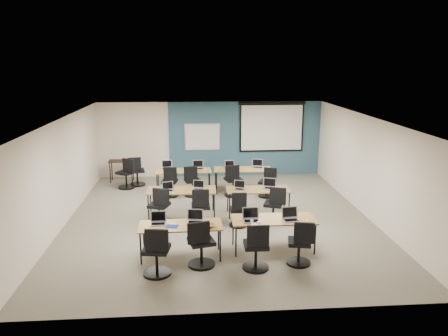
{
  "coord_description": "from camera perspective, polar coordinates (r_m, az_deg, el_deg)",
  "views": [
    {
      "loc": [
        -0.71,
        -11.03,
        4.14
      ],
      "look_at": [
        0.17,
        0.4,
        1.29
      ],
      "focal_mm": 35.0,
      "sensor_mm": 36.0,
      "label": 1
    }
  ],
  "objects": [
    {
      "name": "training_table_back_left",
      "position": [
        13.92,
        -5.33,
        -0.49
      ],
      "size": [
        1.76,
        0.73,
        0.73
      ],
      "rotation": [
        0.0,
        0.0,
        0.04
      ],
      "color": "brown",
      "rests_on": "floor"
    },
    {
      "name": "floor",
      "position": [
        11.8,
        -0.67,
        -6.59
      ],
      "size": [
        8.0,
        9.0,
        0.02
      ],
      "primitive_type": "cube",
      "color": "#6B6354",
      "rests_on": "ground"
    },
    {
      "name": "mouse_6",
      "position": [
        11.76,
        2.55,
        -2.87
      ],
      "size": [
        0.08,
        0.1,
        0.03
      ],
      "primitive_type": "ellipsoid",
      "rotation": [
        0.0,
        0.0,
        -0.29
      ],
      "color": "white",
      "rests_on": "training_table_mid_right"
    },
    {
      "name": "mouse_5",
      "position": [
        11.7,
        -2.82,
        -2.96
      ],
      "size": [
        0.07,
        0.1,
        0.03
      ],
      "primitive_type": "ellipsoid",
      "rotation": [
        0.0,
        0.0,
        -0.25
      ],
      "color": "white",
      "rests_on": "training_table_mid_left"
    },
    {
      "name": "training_table_back_right",
      "position": [
        14.05,
        2.44,
        -0.3
      ],
      "size": [
        1.83,
        0.76,
        0.73
      ],
      "rotation": [
        0.0,
        0.0,
        -0.06
      ],
      "color": "olive",
      "rests_on": "floor"
    },
    {
      "name": "task_chair_0",
      "position": [
        8.79,
        -8.78,
        -11.21
      ],
      "size": [
        0.56,
        0.56,
        1.04
      ],
      "rotation": [
        0.0,
        0.0,
        -0.15
      ],
      "color": "black",
      "rests_on": "floor"
    },
    {
      "name": "training_table_mid_right",
      "position": [
        11.92,
        4.47,
        -2.96
      ],
      "size": [
        1.73,
        0.72,
        0.73
      ],
      "rotation": [
        0.0,
        0.0,
        -0.02
      ],
      "color": "olive",
      "rests_on": "floor"
    },
    {
      "name": "utility_table",
      "position": [
        15.56,
        -13.27,
        0.59
      ],
      "size": [
        0.86,
        0.48,
        0.75
      ],
      "rotation": [
        0.0,
        0.0,
        0.03
      ],
      "color": "black",
      "rests_on": "floor"
    },
    {
      "name": "blue_accent_panel",
      "position": [
        15.87,
        2.78,
        3.81
      ],
      "size": [
        5.5,
        0.04,
        2.7
      ],
      "primitive_type": "cube",
      "color": "#3D5977",
      "rests_on": "wall_back"
    },
    {
      "name": "task_chair_11",
      "position": [
        13.53,
        5.68,
        -2.18
      ],
      "size": [
        0.52,
        0.48,
        0.97
      ],
      "rotation": [
        0.0,
        0.0,
        -0.43
      ],
      "color": "black",
      "rests_on": "floor"
    },
    {
      "name": "task_chair_5",
      "position": [
        11.19,
        -3.06,
        -5.51
      ],
      "size": [
        0.53,
        0.53,
        1.01
      ],
      "rotation": [
        0.0,
        0.0,
        0.01
      ],
      "color": "black",
      "rests_on": "floor"
    },
    {
      "name": "mouse_9",
      "position": [
        13.94,
        -2.51,
        -0.17
      ],
      "size": [
        0.06,
        0.1,
        0.03
      ],
      "primitive_type": "ellipsoid",
      "rotation": [
        0.0,
        0.0,
        -0.02
      ],
      "color": "white",
      "rests_on": "training_table_back_left"
    },
    {
      "name": "ceiling",
      "position": [
        11.15,
        -0.71,
        6.52
      ],
      "size": [
        8.0,
        9.0,
        0.02
      ],
      "primitive_type": "cube",
      "color": "white",
      "rests_on": "ground"
    },
    {
      "name": "task_chair_8",
      "position": [
        13.58,
        -7.1,
        -2.12
      ],
      "size": [
        0.5,
        0.5,
        0.99
      ],
      "rotation": [
        0.0,
        0.0,
        -0.19
      ],
      "color": "black",
      "rests_on": "floor"
    },
    {
      "name": "wall_front",
      "position": [
        7.14,
        1.68,
        -9.08
      ],
      "size": [
        8.0,
        0.04,
        2.7
      ],
      "primitive_type": "cube",
      "color": "beige",
      "rests_on": "ground"
    },
    {
      "name": "task_chair_10",
      "position": [
        13.53,
        1.19,
        -1.98
      ],
      "size": [
        0.55,
        0.55,
        1.03
      ],
      "rotation": [
        0.0,
        0.0,
        0.24
      ],
      "color": "black",
      "rests_on": "floor"
    },
    {
      "name": "task_chair_4",
      "position": [
        11.35,
        -8.39,
        -5.34
      ],
      "size": [
        0.56,
        0.54,
        1.02
      ],
      "rotation": [
        0.0,
        0.0,
        -0.35
      ],
      "color": "black",
      "rests_on": "floor"
    },
    {
      "name": "laptop_8",
      "position": [
        14.2,
        -7.49,
        0.2
      ],
      "size": [
        0.34,
        0.29,
        0.26
      ],
      "rotation": [
        0.0,
        0.0,
        0.01
      ],
      "color": "silver",
      "rests_on": "training_table_back_left"
    },
    {
      "name": "laptop_1",
      "position": [
        9.51,
        -3.77,
        -6.68
      ],
      "size": [
        0.34,
        0.29,
        0.26
      ],
      "rotation": [
        0.0,
        0.0,
        -0.17
      ],
      "color": "silver",
      "rests_on": "training_table_front_left"
    },
    {
      "name": "spare_chair_a",
      "position": [
        14.96,
        -11.34,
        -0.73
      ],
      "size": [
        0.53,
        0.53,
        1.01
      ],
      "rotation": [
        0.0,
        0.0,
        0.21
      ],
      "color": "black",
      "rests_on": "floor"
    },
    {
      "name": "whiteboard",
      "position": [
        15.69,
        -2.84,
        4.06
      ],
      "size": [
        1.28,
        0.03,
        0.98
      ],
      "color": "silver",
      "rests_on": "wall_back"
    },
    {
      "name": "task_chair_6",
      "position": [
        11.11,
        1.91,
        -5.82
      ],
      "size": [
        0.46,
        0.46,
        0.95
      ],
      "rotation": [
        0.0,
        0.0,
        -0.02
      ],
      "color": "black",
      "rests_on": "floor"
    },
    {
      "name": "laptop_10",
      "position": [
        14.11,
        0.76,
        0.22
      ],
      "size": [
        0.32,
        0.27,
        0.25
      ],
      "rotation": [
        0.0,
        0.0,
        0.09
      ],
      "color": "silver",
      "rests_on": "training_table_back_right"
    },
    {
      "name": "mouse_2",
      "position": [
        9.5,
        4.48,
        -7.07
      ],
      "size": [
        0.07,
        0.1,
        0.04
      ],
      "primitive_type": "ellipsoid",
      "rotation": [
        0.0,
        0.0,
        -0.09
      ],
      "color": "white",
      "rests_on": "training_table_front_right"
    },
    {
      "name": "laptop_3",
      "position": [
        9.72,
        8.68,
        -6.34
      ],
      "size": [
        0.36,
        0.31,
        0.27
      ],
      "rotation": [
        0.0,
        0.0,
        0.14
      ],
      "color": "silver",
      "rests_on": "training_table_front_right"
    },
    {
      "name": "mouse_0",
      "position": [
        9.43,
        -6.81,
        -7.27
      ],
      "size": [
        0.06,
        0.1,
        0.03
      ],
      "primitive_type": "ellipsoid",
      "rotation": [
        0.0,
        0.0,
        0.01
      ],
      "color": "white",
      "rests_on": "training_table_front_left"
    },
    {
      "name": "mouse_3",
      "position": [
        9.69,
        10.73,
        -6.84
      ],
      "size": [
        0.09,
        0.11,
        0.03
      ],
      "primitive_type": "ellipsoid",
      "rotation": [
        0.0,
        0.0,
        0.33
      ],
      "color": "white",
      "rests_on": "training_table_front_right"
    },
    {
      "name": "task_chair_7",
      "position": [
        11.44,
        6.6,
        -5.17
      ],
      "size": [
        0.54,
        0.52,
        1.0
      ],
      "rotation": [
        0.0,
        0.0,
        -0.35
      ],
      "color": "black",
      "rests_on": "floor"
    },
    {
      "name": "task_chair_2",
      "position": [
        8.94,
        4.25,
        -10.68
      ],
      "size": [
        0.54,
        0.54,
        1.02
      ],
      "rotation": [
        0.0,
        0.0,
        -0.01
      ],
      "color": "black",
      "rests_on": "floor"
    },
    {
      "name": "wall_right",
      "position": [
        12.31,
        18.22,
        0.14
      ],
      "size": [
        0.04,
        9.0,
        2.7
      ],
      "primitive_type": "cube",
      "color": "beige",
      "rests_on": "ground"
    },
    {
      "name": "training_table_front_left",
      "position": [
        9.41,
        -5.69,
        -7.67
      ],
      "size": [
        1.77,
        0.74,
        0.73
      ],
      "rotation": [
        0.0,
        0.0,
        0.03
      ],
      "color": "olive",
      "rests_on": "floor"
    },
    {
      "name": "wall_back",
      "position": [
        15.79,
        -1.75,
        3.77
      ],
      "size": [
        8.0,
        0.04,
        2.7
      ],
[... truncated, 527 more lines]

